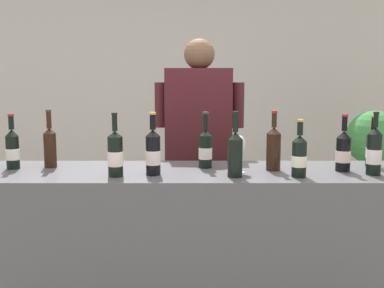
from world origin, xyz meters
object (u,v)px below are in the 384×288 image
Objects in this scene: wine_bottle_3 at (299,156)px; wine_bottle_8 at (153,152)px; wine_bottle_5 at (206,148)px; person_server at (199,172)px; wine_bottle_9 at (274,147)px; wine_bottle_2 at (374,152)px; wine_bottle_6 at (235,153)px; wine_bottle_10 at (13,149)px; wine_bottle_1 at (344,151)px; wine_bottle_0 at (373,148)px; wine_bottle_4 at (116,154)px; wine_bottle_7 at (50,146)px; wine_glass at (239,147)px.

wine_bottle_3 is 0.90× the size of wine_bottle_8.
person_server reaches higher than wine_bottle_5.
wine_bottle_9 is at bearing -56.71° from person_server.
wine_bottle_6 is (-0.74, -0.06, 0.00)m from wine_bottle_2.
wine_bottle_1 is at bearing -2.11° from wine_bottle_10.
person_server is at bearing 141.14° from wine_bottle_2.
wine_bottle_1 is 0.63m from wine_bottle_6.
wine_bottle_6 is 1.26m from wine_bottle_10.
wine_bottle_9 is at bearing -169.86° from wine_bottle_0.
wine_bottle_1 is 0.94× the size of wine_bottle_8.
wine_bottle_3 is at bearing -150.96° from wine_bottle_1.
wine_bottle_4 is at bearing -153.52° from wine_bottle_5.
person_server reaches higher than wine_bottle_0.
wine_glass is at bearing -8.48° from wine_bottle_7.
wine_bottle_1 is (-0.21, -0.13, 0.00)m from wine_bottle_0.
wine_bottle_7 is (-1.86, -0.02, 0.02)m from wine_bottle_0.
wine_glass is (0.65, 0.09, 0.02)m from wine_bottle_4.
wine_bottle_2 is 1.00× the size of wine_bottle_4.
wine_bottle_0 is at bearing 0.56° from wine_bottle_7.
wine_bottle_4 is 0.98× the size of wine_bottle_6.
wine_bottle_4 is at bearing -18.74° from wine_bottle_10.
wine_bottle_2 is 1.21m from person_server.
wine_glass is (-0.58, -0.05, 0.03)m from wine_bottle_1.
wine_bottle_4 is (-1.37, -0.04, -0.01)m from wine_bottle_2.
wine_bottle_6 is at bearing -14.33° from wine_bottle_7.
wine_glass is at bearing 6.71° from wine_bottle_8.
wine_bottle_8 is at bearing 10.96° from wine_bottle_4.
wine_bottle_9 is 1.07× the size of wine_bottle_10.
wine_bottle_4 reaches higher than wine_bottle_7.
wine_bottle_3 is at bearing -172.47° from wine_bottle_2.
wine_bottle_9 is 0.78m from person_server.
wine_bottle_6 is at bearing -175.76° from wine_bottle_2.
wine_bottle_10 is at bearing 161.26° from wine_bottle_4.
wine_bottle_5 reaches higher than wine_glass.
wine_bottle_0 is 0.90× the size of wine_bottle_9.
wine_bottle_0 is at bearing 10.56° from wine_bottle_4.
wine_bottle_7 is at bearing 169.09° from wine_bottle_3.
wine_bottle_1 is at bearing -148.35° from wine_bottle_0.
wine_bottle_9 is at bearing -3.94° from wine_bottle_7.
wine_bottle_5 is 0.23m from wine_glass.
wine_bottle_4 is at bearing -119.94° from person_server.
wine_bottle_2 is at bearing -37.13° from wine_bottle_1.
wine_bottle_3 is at bearing -19.08° from wine_glass.
wine_bottle_8 is (-0.77, 0.05, 0.01)m from wine_bottle_3.
wine_bottle_10 is at bearing 175.15° from wine_bottle_2.
wine_bottle_3 is at bearing 0.15° from wine_bottle_6.
wine_bottle_7 is 1.00× the size of wine_bottle_9.
wine_bottle_7 is 0.19× the size of person_server.
wine_bottle_5 is (-0.89, 0.20, -0.01)m from wine_bottle_2.
wine_bottle_5 is at bearing 152.39° from wine_bottle_3.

